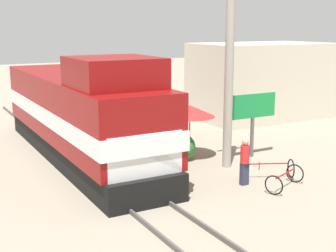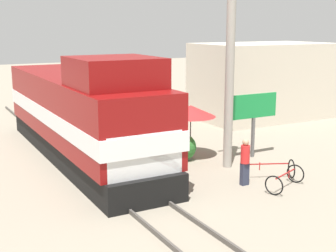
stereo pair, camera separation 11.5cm
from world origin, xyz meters
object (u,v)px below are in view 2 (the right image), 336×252
object	(u,v)px
utility_pole	(230,66)
person_bystander	(245,160)
billboard_sign	(254,109)
locomotive	(82,115)
bicycle	(268,169)
bicycle_spare	(285,179)
vendor_umbrella	(191,111)

from	to	relation	value
utility_pole	person_bystander	xyz separation A→B (m)	(-0.79, -2.20, -3.29)
billboard_sign	locomotive	bearing A→B (deg)	154.20
person_bystander	bicycle	bearing A→B (deg)	6.88
person_bystander	locomotive	bearing A→B (deg)	123.96
bicycle_spare	bicycle	bearing A→B (deg)	-31.08
locomotive	billboard_sign	world-z (taller)	locomotive
billboard_sign	bicycle	distance (m)	3.57
utility_pole	person_bystander	distance (m)	4.04
locomotive	bicycle_spare	size ratio (longest dim) A/B	7.37
billboard_sign	bicycle_spare	bearing A→B (deg)	-112.42
vendor_umbrella	bicycle_spare	distance (m)	5.55
locomotive	bicycle	world-z (taller)	locomotive
locomotive	bicycle_spare	distance (m)	9.07
vendor_umbrella	bicycle	world-z (taller)	vendor_umbrella
person_bystander	bicycle_spare	bearing A→B (deg)	-44.62
billboard_sign	vendor_umbrella	bearing A→B (deg)	153.61
bicycle	vendor_umbrella	bearing A→B (deg)	-140.47
locomotive	billboard_sign	distance (m)	7.60
locomotive	billboard_sign	xyz separation A→B (m)	(6.84, -3.31, 0.20)
locomotive	bicycle	distance (m)	8.27
vendor_umbrella	billboard_sign	bearing A→B (deg)	-26.39
vendor_umbrella	bicycle	size ratio (longest dim) A/B	1.15
utility_pole	bicycle_spare	world-z (taller)	utility_pole
billboard_sign	person_bystander	world-z (taller)	billboard_sign
person_bystander	bicycle	world-z (taller)	person_bystander
locomotive	bicycle_spare	world-z (taller)	locomotive
locomotive	vendor_umbrella	xyz separation A→B (m)	(4.31, -2.05, 0.15)
utility_pole	billboard_sign	world-z (taller)	utility_pole
vendor_umbrella	bicycle_spare	xyz separation A→B (m)	(0.91, -5.18, -1.78)
billboard_sign	person_bystander	distance (m)	4.12
utility_pole	bicycle_spare	xyz separation A→B (m)	(0.26, -3.24, -3.89)
locomotive	person_bystander	bearing A→B (deg)	-56.04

